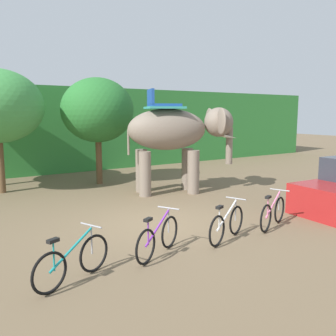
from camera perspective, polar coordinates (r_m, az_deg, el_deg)
ground_plane at (r=9.76m, az=-1.51°, el=-8.78°), size 80.00×80.00×0.00m
foliage_hedge at (r=21.00m, az=-19.71°, el=5.95°), size 36.00×6.00×4.23m
tree_center at (r=15.14m, az=-11.13°, el=8.95°), size 2.96×2.96×4.37m
elephant at (r=13.24m, az=1.27°, el=5.53°), size 4.22×2.77×3.78m
bike_teal at (r=6.65m, az=-14.86°, el=-14.07°), size 1.59×0.79×0.92m
bike_purple at (r=7.55m, az=-1.57°, el=-10.98°), size 1.52×0.89×0.92m
bike_white at (r=8.52m, az=9.34°, el=-8.78°), size 1.61×0.75×0.92m
bike_pink at (r=9.73m, az=16.32°, el=-6.83°), size 1.61×0.74×0.92m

